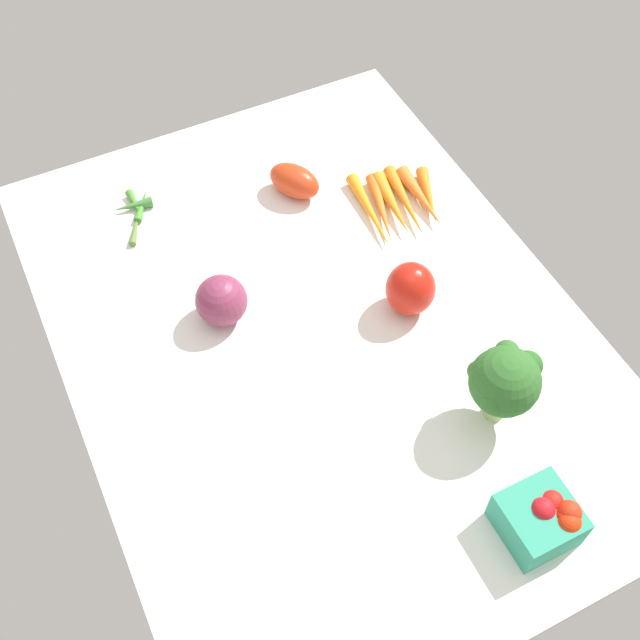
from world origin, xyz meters
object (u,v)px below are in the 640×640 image
object	(u,v)px
red_onion_near_basket	(221,300)
roma_tomato	(294,181)
okra_pile	(136,209)
carrot_bunch	(399,204)
bell_pepper_red	(410,289)
berry_basket	(543,518)
broccoli_head	(505,381)

from	to	relation	value
red_onion_near_basket	roma_tomato	bearing A→B (deg)	132.29
okra_pile	red_onion_near_basket	world-z (taller)	red_onion_near_basket
carrot_bunch	bell_pepper_red	bearing A→B (deg)	-25.72
berry_basket	okra_pile	bearing A→B (deg)	-159.48
okra_pile	berry_basket	size ratio (longest dim) A/B	1.30
broccoli_head	red_onion_near_basket	distance (cm)	43.38
okra_pile	carrot_bunch	distance (cm)	44.94
berry_basket	carrot_bunch	bearing A→B (deg)	168.14
bell_pepper_red	okra_pile	size ratio (longest dim) A/B	0.76
roma_tomato	berry_basket	world-z (taller)	berry_basket
bell_pepper_red	roma_tomato	bearing A→B (deg)	-170.08
okra_pile	red_onion_near_basket	bearing A→B (deg)	10.68
roma_tomato	red_onion_near_basket	world-z (taller)	red_onion_near_basket
red_onion_near_basket	berry_basket	world-z (taller)	red_onion_near_basket
okra_pile	roma_tomato	bearing A→B (deg)	73.91
roma_tomato	broccoli_head	bearing A→B (deg)	-24.39
bell_pepper_red	roma_tomato	size ratio (longest dim) A/B	0.94
broccoli_head	roma_tomato	bearing A→B (deg)	-172.41
bell_pepper_red	berry_basket	distance (cm)	38.73
okra_pile	carrot_bunch	size ratio (longest dim) A/B	0.67
berry_basket	red_onion_near_basket	bearing A→B (deg)	-154.60
bell_pepper_red	broccoli_head	size ratio (longest dim) A/B	0.66
roma_tomato	okra_pile	xyz separation A→B (cm)	(-7.59, -26.31, -2.01)
okra_pile	carrot_bunch	bearing A→B (deg)	64.90
carrot_bunch	red_onion_near_basket	bearing A→B (deg)	-77.58
carrot_bunch	roma_tomato	bearing A→B (deg)	-128.57
roma_tomato	okra_pile	size ratio (longest dim) A/B	0.80
okra_pile	broccoli_head	bearing A→B (deg)	29.15
roma_tomato	carrot_bunch	xyz separation A→B (cm)	(11.47, 14.38, -1.54)
broccoli_head	berry_basket	distance (cm)	18.23
broccoli_head	berry_basket	size ratio (longest dim) A/B	1.49
red_onion_near_basket	berry_basket	bearing A→B (deg)	25.40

